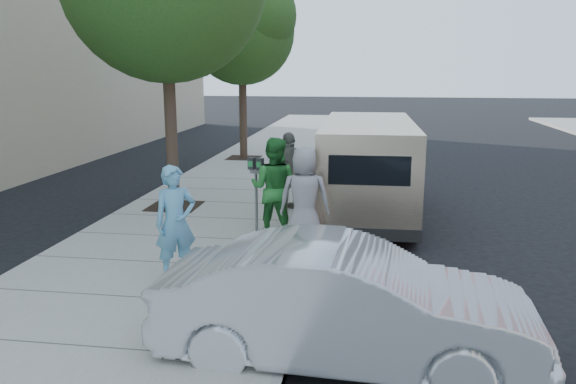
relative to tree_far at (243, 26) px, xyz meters
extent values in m
plane|color=black|center=(2.25, -10.00, -4.88)|extent=(120.00, 120.00, 0.00)
cube|color=gray|center=(1.25, -10.00, -4.81)|extent=(5.00, 60.00, 0.15)
cube|color=gray|center=(3.69, -10.00, -4.81)|extent=(0.12, 60.00, 0.16)
cube|color=black|center=(-0.05, -7.60, -4.73)|extent=(1.20, 1.20, 0.01)
cylinder|color=#38281E|center=(-0.05, -7.60, -2.75)|extent=(0.28, 0.28, 3.96)
cube|color=black|center=(-0.05, 0.00, -4.73)|extent=(1.20, 1.20, 0.01)
cylinder|color=#38281E|center=(-0.05, 0.00, -2.97)|extent=(0.28, 0.28, 3.52)
sphere|color=#1D4D19|center=(-0.05, 0.00, -0.17)|extent=(3.80, 3.80, 3.80)
sphere|color=#1D4D19|center=(0.55, -0.40, 0.33)|extent=(2.85, 2.85, 2.85)
sphere|color=#1D4D19|center=(-0.55, 0.50, 0.13)|extent=(2.66, 2.66, 2.66)
cylinder|color=gray|center=(2.37, -9.47, -4.12)|extent=(0.06, 0.06, 1.22)
cube|color=gray|center=(2.37, -9.47, -3.47)|extent=(0.25, 0.13, 0.09)
cube|color=#2D2D30|center=(2.28, -9.45, -3.32)|extent=(0.16, 0.14, 0.24)
cube|color=#2D2D30|center=(2.46, -9.50, -3.32)|extent=(0.16, 0.14, 0.24)
cube|color=beige|center=(4.57, -7.19, -3.66)|extent=(2.11, 5.50, 2.02)
cube|color=beige|center=(4.52, -4.20, -4.16)|extent=(1.87, 0.59, 0.86)
cube|color=black|center=(4.61, -9.94, -3.31)|extent=(1.52, 0.04, 0.56)
cylinder|color=black|center=(3.65, -5.39, -4.50)|extent=(0.28, 0.77, 0.77)
cylinder|color=black|center=(5.43, -5.37, -4.50)|extent=(0.28, 0.77, 0.77)
cylinder|color=black|center=(3.71, -9.12, -4.50)|extent=(0.28, 0.77, 0.77)
cylinder|color=black|center=(5.49, -9.09, -4.50)|extent=(0.28, 0.77, 0.77)
imported|color=#BABDC2|center=(4.39, -14.14, -4.15)|extent=(4.51, 1.78, 1.46)
imported|color=#5DA4C7|center=(1.63, -12.15, -3.83)|extent=(0.79, 0.74, 1.82)
imported|color=#27792F|center=(2.78, -9.75, -3.74)|extent=(1.07, 0.89, 1.98)
imported|color=gray|center=(3.45, -10.36, -3.78)|extent=(0.97, 0.66, 1.90)
imported|color=slate|center=(2.77, -7.49, -3.82)|extent=(1.09, 1.06, 1.84)
camera|label=1|loc=(4.61, -20.28, -1.46)|focal=35.00mm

